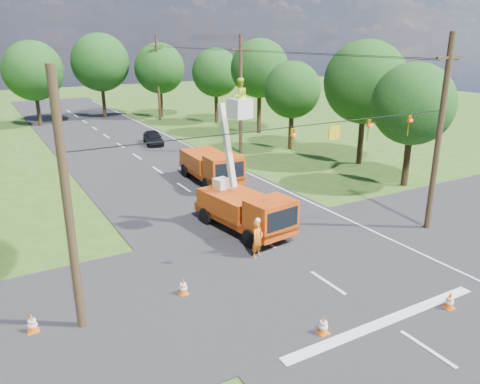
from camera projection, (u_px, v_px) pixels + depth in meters
ground at (158, 171)px, 35.87m from camera, size 140.00×140.00×0.00m
road_main at (158, 171)px, 35.87m from camera, size 12.00×100.00×0.06m
road_cross at (299, 264)px, 21.05m from camera, size 56.00×10.00×0.07m
stop_bar at (386, 322)px, 16.77m from camera, size 9.00×0.45×0.02m
edge_line at (222, 162)px, 38.51m from camera, size 0.12×90.00×0.02m
bucket_truck at (245, 201)px, 24.18m from camera, size 3.07×6.30×7.87m
second_truck at (212, 166)px, 32.47m from camera, size 2.78×6.43×2.36m
ground_worker at (257, 239)px, 21.49m from camera, size 0.76×0.63×1.80m
distant_car at (153, 138)px, 44.50m from camera, size 2.22×4.09×1.32m
traffic_cone_0 at (323, 325)px, 16.01m from camera, size 0.38×0.38×0.71m
traffic_cone_1 at (450, 300)px, 17.50m from camera, size 0.38×0.38×0.71m
traffic_cone_2 at (256, 216)px, 25.80m from camera, size 0.38×0.38×0.71m
traffic_cone_3 at (239, 194)px, 29.46m from camera, size 0.38×0.38×0.71m
traffic_cone_4 at (183, 286)px, 18.48m from camera, size 0.38×0.38×0.71m
traffic_cone_5 at (32, 323)px, 16.10m from camera, size 0.38×0.38×0.71m
traffic_cone_6 at (242, 170)px, 34.66m from camera, size 0.38×0.38×0.71m
pole_right_near at (439, 134)px, 23.47m from camera, size 1.80×0.30×10.00m
pole_right_mid at (241, 94)px, 39.93m from camera, size 1.80×0.30×10.00m
pole_right_far at (158, 78)px, 56.39m from camera, size 1.80×0.30×10.00m
pole_left at (68, 207)px, 15.14m from camera, size 0.30×0.30×9.00m
signal_span at (346, 131)px, 20.25m from camera, size 18.00×0.29×1.07m
tree_right_a at (413, 104)px, 30.63m from camera, size 5.40×5.40×8.28m
tree_right_b at (365, 82)px, 36.00m from camera, size 6.40×6.40×9.65m
tree_right_c at (292, 90)px, 41.26m from camera, size 5.00×5.00×7.83m
tree_right_d at (260, 69)px, 48.18m from camera, size 6.00×6.00×9.70m
tree_right_e at (216, 73)px, 54.56m from camera, size 5.60×5.60×8.63m
tree_far_a at (33, 71)px, 52.13m from camera, size 6.60×6.60×9.50m
tree_far_b at (100, 62)px, 57.37m from camera, size 7.00×7.00×10.32m
tree_far_c at (159, 68)px, 58.21m from camera, size 6.20×6.20×9.18m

